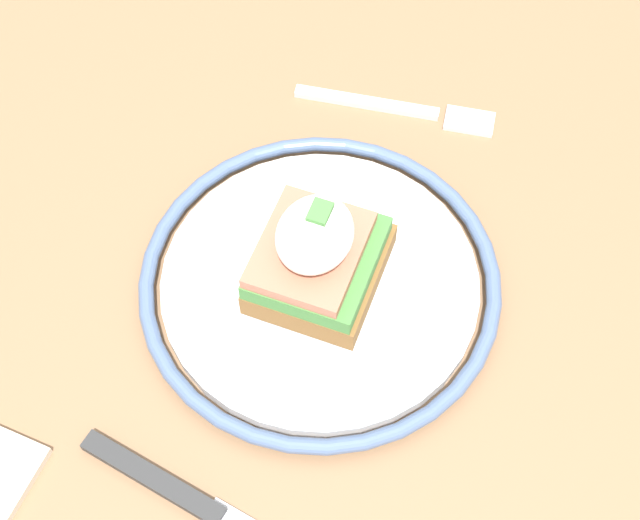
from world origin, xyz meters
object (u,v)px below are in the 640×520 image
at_px(fork, 408,110).
at_px(knife, 199,505).
at_px(plate, 320,282).
at_px(sandwich, 317,255).

bearing_deg(fork, knife, -4.03).
bearing_deg(plate, fork, 177.01).
relative_size(fork, knife, 0.78).
distance_m(sandwich, knife, 0.16).
height_order(plate, sandwich, sandwich).
distance_m(plate, fork, 0.16).
distance_m(plate, sandwich, 0.04).
relative_size(sandwich, fork, 0.59).
bearing_deg(plate, sandwich, -29.39).
xyz_separation_m(sandwich, fork, (-0.17, 0.01, -0.04)).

